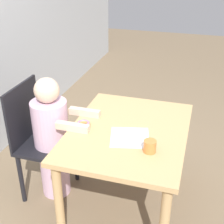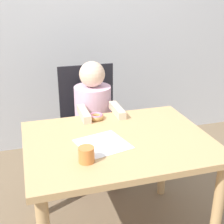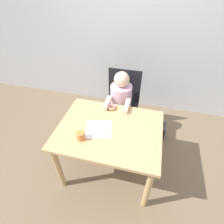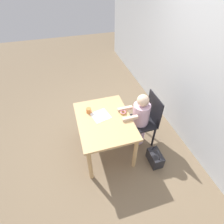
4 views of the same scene
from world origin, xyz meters
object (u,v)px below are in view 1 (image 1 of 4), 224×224
donut (83,124)px  child_figure (52,140)px  cup (150,146)px  handbag (70,146)px  chair (39,139)px

donut → child_figure: bearing=80.9°
donut → cup: cup is taller
child_figure → handbag: bearing=10.7°
handbag → cup: size_ratio=4.18×
donut → chair: bearing=83.5°
chair → child_figure: bearing=-90.0°
chair → child_figure: size_ratio=0.92×
chair → handbag: bearing=-2.5°
chair → donut: bearing=-96.5°
cup → donut: bearing=71.2°
donut → handbag: size_ratio=0.31×
child_figure → cup: child_figure is taller
child_figure → cup: size_ratio=12.79×
chair → cup: 0.97m
donut → handbag: (0.55, 0.38, -0.61)m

